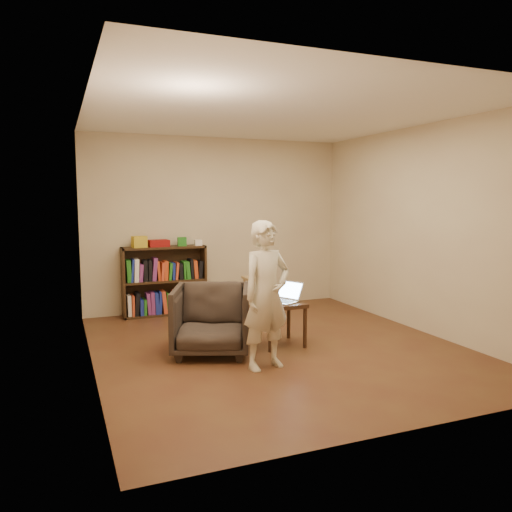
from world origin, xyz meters
name	(u,v)px	position (x,y,z in m)	size (l,w,h in m)	color
floor	(277,347)	(0.00, 0.00, 0.00)	(4.50, 4.50, 0.00)	#4B2418
ceiling	(278,114)	(0.00, 0.00, 2.60)	(4.50, 4.50, 0.00)	white
wall_back	(217,224)	(0.00, 2.25, 1.30)	(4.00, 4.00, 0.00)	beige
wall_left	(88,239)	(-2.00, 0.00, 1.30)	(4.50, 4.50, 0.00)	beige
wall_right	(422,229)	(2.00, 0.00, 1.30)	(4.50, 4.50, 0.00)	beige
bookshelf	(164,285)	(-0.86, 2.09, 0.44)	(1.20, 0.30, 1.00)	black
box_yellow	(139,242)	(-1.21, 2.06, 1.08)	(0.20, 0.14, 0.16)	gold
red_cloth	(158,243)	(-0.93, 2.09, 1.05)	(0.29, 0.21, 0.10)	maroon
box_green	(182,242)	(-0.59, 2.07, 1.06)	(0.13, 0.13, 0.13)	#23711E
box_white	(198,243)	(-0.35, 2.06, 1.04)	(0.10, 0.10, 0.08)	white
stool	(256,283)	(0.49, 1.84, 0.41)	(0.35, 0.35, 0.51)	tan
armchair	(211,320)	(-0.76, 0.04, 0.38)	(0.81, 0.83, 0.76)	#2D231E
side_table	(280,309)	(0.07, 0.07, 0.42)	(0.49, 0.49, 0.50)	black
laptop	(285,297)	(0.13, 0.07, 0.56)	(0.45, 0.45, 0.22)	silver
person	(266,295)	(-0.38, -0.60, 0.74)	(0.54, 0.35, 1.47)	beige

